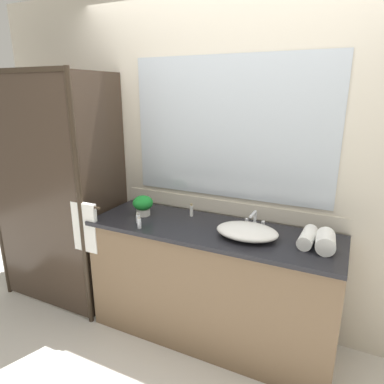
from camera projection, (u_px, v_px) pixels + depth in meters
The scene contains 12 objects.
ground_plane at pixel (209, 335), 2.67m from camera, with size 8.00×8.00×0.00m, color silver.
wall_back_with_mirror at pixel (229, 163), 2.59m from camera, with size 4.40×0.06×2.60m.
vanity_cabinet at pixel (211, 283), 2.55m from camera, with size 1.80×0.58×0.90m.
shower_enclosure at pixel (57, 197), 2.75m from camera, with size 1.20×0.59×2.00m.
sink_basin at pixel (247, 231), 2.26m from camera, with size 0.42×0.30×0.08m, color white.
faucet at pixel (254, 222), 2.41m from camera, with size 0.17×0.14×0.13m.
potted_plant at pixel (143, 204), 2.65m from camera, with size 0.16×0.16×0.16m.
amenity_bottle_conditioner at pixel (191, 210), 2.64m from camera, with size 0.03×0.03×0.10m.
amenity_bottle_body_wash at pixel (138, 218), 2.51m from camera, with size 0.03×0.03×0.08m.
amenity_bottle_lotion at pixel (139, 223), 2.40m from camera, with size 0.03×0.03×0.09m.
rolled_towel_near_edge at pixel (326, 241), 2.07m from camera, with size 0.12×0.12×0.20m, color white.
rolled_towel_middle at pixel (308, 237), 2.15m from camera, with size 0.09×0.09×0.24m, color white.
Camera 1 is at (0.85, -2.08, 1.84)m, focal length 31.84 mm.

